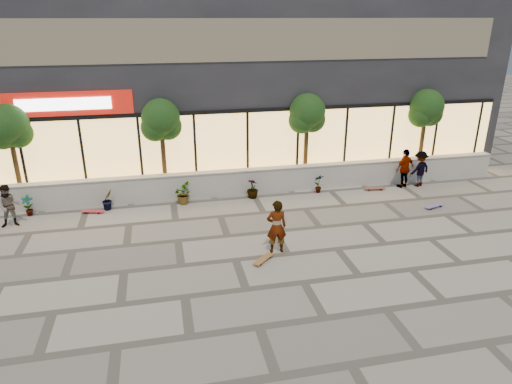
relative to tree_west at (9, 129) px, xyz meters
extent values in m
plane|color=#A6A090|center=(9.00, -7.70, -2.99)|extent=(80.00, 80.00, 0.00)
cube|color=silver|center=(9.00, -0.70, -2.49)|extent=(22.00, 0.35, 1.00)
cube|color=#B2AFA8|center=(9.00, -0.70, -1.97)|extent=(22.00, 0.42, 0.04)
cube|color=#242429|center=(9.00, 4.80, 1.26)|extent=(24.00, 9.00, 8.50)
cube|color=#FFC566|center=(9.00, 0.28, -1.29)|extent=(23.04, 0.05, 3.00)
cube|color=black|center=(9.00, 0.25, 0.26)|extent=(23.04, 0.08, 0.15)
cube|color=#AF150C|center=(2.00, 0.23, 0.81)|extent=(5.00, 0.10, 0.90)
cube|color=white|center=(2.00, 0.16, 0.81)|extent=(3.40, 0.06, 0.45)
cube|color=brown|center=(9.00, 0.28, 3.01)|extent=(21.60, 0.05, 1.60)
imported|color=#113514|center=(0.50, -1.25, -2.58)|extent=(0.43, 0.29, 0.81)
imported|color=#113514|center=(3.30, -1.25, -2.58)|extent=(0.57, 0.57, 0.81)
imported|color=#113514|center=(6.10, -1.25, -2.58)|extent=(0.68, 0.77, 0.81)
imported|color=#113514|center=(8.90, -1.25, -2.58)|extent=(0.64, 0.64, 0.81)
imported|color=#113514|center=(11.70, -1.25, -2.58)|extent=(0.46, 0.35, 0.81)
cylinder|color=#49351A|center=(0.00, 0.00, -1.37)|extent=(0.18, 0.18, 3.24)
sphere|color=#113514|center=(0.00, 0.00, 0.18)|extent=(1.50, 1.50, 1.50)
sphere|color=#113514|center=(-0.25, -0.05, -0.18)|extent=(1.10, 1.10, 1.10)
sphere|color=#113514|center=(0.25, 0.05, -0.18)|extent=(1.10, 1.10, 1.10)
cylinder|color=#49351A|center=(5.50, 0.00, -1.37)|extent=(0.18, 0.18, 3.24)
sphere|color=#113514|center=(5.50, 0.00, 0.18)|extent=(1.50, 1.50, 1.50)
sphere|color=#113514|center=(5.25, -0.05, -0.18)|extent=(1.10, 1.10, 1.10)
sphere|color=#113514|center=(5.75, 0.05, -0.18)|extent=(1.10, 1.10, 1.10)
cylinder|color=#49351A|center=(11.50, 0.00, -1.37)|extent=(0.18, 0.18, 3.24)
sphere|color=#113514|center=(11.50, 0.00, 0.18)|extent=(1.50, 1.50, 1.50)
sphere|color=#113514|center=(11.25, -0.05, -0.18)|extent=(1.10, 1.10, 1.10)
sphere|color=#113514|center=(11.75, 0.05, -0.18)|extent=(1.10, 1.10, 1.10)
cylinder|color=#49351A|center=(17.00, 0.00, -1.37)|extent=(0.18, 0.18, 3.24)
sphere|color=#113514|center=(17.00, 0.00, 0.18)|extent=(1.50, 1.50, 1.50)
sphere|color=#113514|center=(16.75, -0.05, -0.18)|extent=(1.10, 1.10, 1.10)
sphere|color=#113514|center=(17.25, 0.05, -0.18)|extent=(1.10, 1.10, 1.10)
imported|color=white|center=(8.69, -5.82, -2.13)|extent=(0.65, 0.45, 1.72)
imported|color=tan|center=(0.15, -2.09, -2.22)|extent=(0.81, 0.67, 1.53)
imported|color=silver|center=(15.47, -1.40, -2.14)|extent=(1.07, 0.72, 1.69)
imported|color=maroon|center=(16.19, -1.40, -2.21)|extent=(1.12, 0.84, 1.55)
cube|color=brown|center=(8.16, -6.34, -2.89)|extent=(0.77, 0.74, 0.02)
cylinder|color=black|center=(8.30, -6.11, -2.95)|extent=(0.07, 0.07, 0.06)
cylinder|color=black|center=(8.41, -6.22, -2.95)|extent=(0.07, 0.07, 0.06)
cylinder|color=black|center=(7.92, -6.47, -2.95)|extent=(0.07, 0.07, 0.06)
cylinder|color=black|center=(8.03, -6.58, -2.95)|extent=(0.07, 0.07, 0.06)
cube|color=red|center=(2.74, -1.50, -2.90)|extent=(0.84, 0.40, 0.02)
cylinder|color=black|center=(3.00, -1.49, -2.96)|extent=(0.06, 0.04, 0.06)
cylinder|color=black|center=(2.96, -1.63, -2.96)|extent=(0.06, 0.04, 0.06)
cylinder|color=black|center=(2.51, -1.37, -2.96)|extent=(0.06, 0.04, 0.06)
cylinder|color=black|center=(2.48, -1.51, -2.96)|extent=(0.06, 0.04, 0.06)
cube|color=brown|center=(14.12, -1.50, -2.89)|extent=(0.88, 0.32, 0.02)
cylinder|color=black|center=(14.39, -1.45, -2.95)|extent=(0.07, 0.04, 0.06)
cylinder|color=black|center=(14.37, -1.61, -2.95)|extent=(0.07, 0.04, 0.06)
cylinder|color=black|center=(13.86, -1.39, -2.95)|extent=(0.07, 0.04, 0.06)
cylinder|color=black|center=(13.84, -1.55, -2.95)|extent=(0.07, 0.04, 0.06)
cube|color=#58569F|center=(15.50, -3.74, -2.89)|extent=(0.89, 0.47, 0.02)
cylinder|color=black|center=(15.73, -3.58, -2.95)|extent=(0.07, 0.05, 0.06)
cylinder|color=black|center=(15.78, -3.73, -2.95)|extent=(0.07, 0.05, 0.06)
cylinder|color=black|center=(15.22, -3.75, -2.95)|extent=(0.07, 0.05, 0.06)
cylinder|color=black|center=(15.27, -3.89, -2.95)|extent=(0.07, 0.05, 0.06)
camera|label=1|loc=(5.41, -18.02, 3.90)|focal=32.00mm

